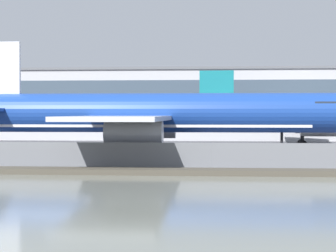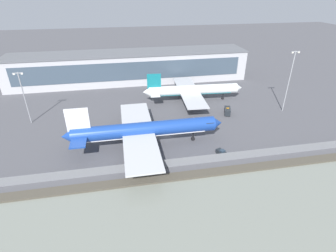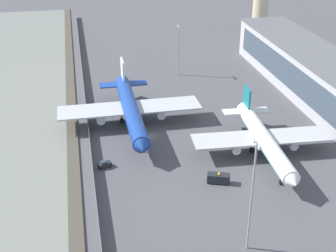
% 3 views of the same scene
% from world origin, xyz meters
% --- Properties ---
extents(ground_plane, '(500.00, 500.00, 0.00)m').
position_xyz_m(ground_plane, '(0.00, 0.00, 0.00)').
color(ground_plane, '#4C4C51').
extents(shoreline_seawall, '(320.00, 3.00, 0.50)m').
position_xyz_m(shoreline_seawall, '(0.00, -20.50, 0.25)').
color(shoreline_seawall, '#474238').
rests_on(shoreline_seawall, ground).
extents(perimeter_fence, '(280.00, 0.10, 2.62)m').
position_xyz_m(perimeter_fence, '(0.00, -16.00, 1.31)').
color(perimeter_fence, slate).
rests_on(perimeter_fence, ground).
extents(cargo_jet_blue, '(47.56, 40.53, 13.84)m').
position_xyz_m(cargo_jet_blue, '(-7.74, -3.86, 5.28)').
color(cargo_jet_blue, '#193D93').
rests_on(cargo_jet_blue, ground).
extents(passenger_jet_white_teal, '(41.73, 35.72, 12.40)m').
position_xyz_m(passenger_jet_white_teal, '(15.65, 26.76, 4.73)').
color(passenger_jet_white_teal, white).
rests_on(passenger_jet_white_teal, ground).
extents(terminal_building, '(115.17, 18.35, 14.45)m').
position_xyz_m(terminal_building, '(-7.77, 57.55, 7.24)').
color(terminal_building, '#B2B2B7').
rests_on(terminal_building, ground).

